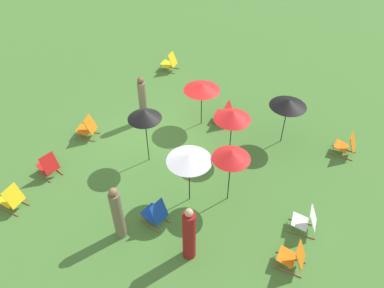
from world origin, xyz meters
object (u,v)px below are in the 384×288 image
(deckchair_2, at_px, (48,165))
(umbrella_4, at_px, (189,158))
(umbrella_0, at_px, (144,114))
(person_1, at_px, (118,214))
(deckchair_5, at_px, (306,221))
(deckchair_6, at_px, (12,198))
(person_0, at_px, (143,101))
(umbrella_5, at_px, (202,87))
(deckchair_3, at_px, (156,213))
(deckchair_0, at_px, (170,62))
(umbrella_3, at_px, (233,115))
(deckchair_4, at_px, (347,145))
(person_2, at_px, (189,235))
(deckchair_1, at_px, (293,257))
(deckchair_7, at_px, (225,114))
(umbrella_1, at_px, (231,155))
(deckchair_8, at_px, (87,128))
(umbrella_2, at_px, (288,103))

(deckchair_2, distance_m, umbrella_4, 4.70)
(umbrella_0, distance_m, person_1, 3.12)
(deckchair_5, relative_size, deckchair_6, 1.00)
(person_0, bearing_deg, umbrella_5, 33.79)
(deckchair_3, height_order, umbrella_5, umbrella_5)
(deckchair_0, height_order, umbrella_3, umbrella_3)
(deckchair_4, height_order, person_0, person_0)
(deckchair_6, distance_m, person_2, 5.30)
(deckchair_2, bearing_deg, deckchair_3, 103.27)
(deckchair_1, xyz_separation_m, deckchair_7, (-4.59, -3.91, 0.00))
(umbrella_1, bearing_deg, umbrella_5, -140.65)
(deckchair_5, bearing_deg, person_2, -56.17)
(deckchair_4, height_order, person_1, person_1)
(deckchair_5, bearing_deg, umbrella_4, -89.13)
(deckchair_3, bearing_deg, deckchair_8, -106.16)
(umbrella_0, bearing_deg, umbrella_4, 66.70)
(deckchair_0, relative_size, deckchair_2, 0.98)
(deckchair_0, xyz_separation_m, deckchair_5, (5.65, 7.61, 0.00))
(deckchair_5, xyz_separation_m, deckchair_6, (3.17, -7.58, 0.00))
(deckchair_4, distance_m, umbrella_3, 4.04)
(deckchair_8, xyz_separation_m, person_0, (-1.69, 1.23, 0.52))
(person_2, bearing_deg, deckchair_1, 171.24)
(umbrella_5, bearing_deg, deckchair_8, -51.35)
(deckchair_8, distance_m, person_2, 5.96)
(deckchair_2, distance_m, person_1, 3.46)
(deckchair_7, xyz_separation_m, umbrella_2, (0.08, 2.18, 1.23))
(deckchair_5, bearing_deg, umbrella_0, -101.83)
(deckchair_3, distance_m, umbrella_1, 2.61)
(umbrella_0, distance_m, person_0, 2.35)
(deckchair_4, distance_m, umbrella_4, 5.70)
(umbrella_2, relative_size, umbrella_4, 0.96)
(deckchair_0, bearing_deg, person_0, 11.75)
(deckchair_3, distance_m, person_1, 1.12)
(umbrella_2, bearing_deg, umbrella_0, -50.06)
(umbrella_2, distance_m, umbrella_5, 2.93)
(deckchair_4, bearing_deg, person_1, -35.71)
(deckchair_4, bearing_deg, deckchair_5, -4.09)
(person_1, bearing_deg, umbrella_1, -74.51)
(deckchair_8, height_order, umbrella_1, umbrella_1)
(deckchair_8, distance_m, umbrella_4, 4.78)
(deckchair_4, xyz_separation_m, deckchair_5, (3.66, -0.35, 0.00))
(deckchair_8, height_order, person_0, person_0)
(deckchair_0, distance_m, umbrella_3, 6.04)
(deckchair_8, xyz_separation_m, umbrella_1, (0.31, 5.49, 1.40))
(deckchair_3, xyz_separation_m, person_2, (0.48, 1.30, 0.48))
(deckchair_4, bearing_deg, umbrella_5, -79.38)
(umbrella_3, bearing_deg, deckchair_8, -72.03)
(deckchair_1, relative_size, umbrella_2, 0.48)
(umbrella_3, bearing_deg, person_2, 9.29)
(deckchair_7, distance_m, person_2, 5.75)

